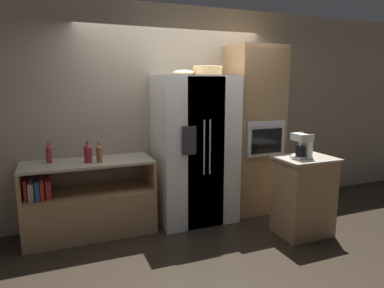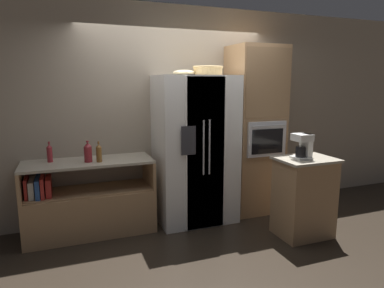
{
  "view_description": "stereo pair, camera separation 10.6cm",
  "coord_description": "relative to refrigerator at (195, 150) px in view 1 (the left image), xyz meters",
  "views": [
    {
      "loc": [
        -1.51,
        -3.99,
        1.81
      ],
      "look_at": [
        0.08,
        -0.06,
        1.04
      ],
      "focal_mm": 32.0,
      "sensor_mm": 36.0,
      "label": 1
    },
    {
      "loc": [
        -1.42,
        -4.03,
        1.81
      ],
      "look_at": [
        0.08,
        -0.06,
        1.04
      ],
      "focal_mm": 32.0,
      "sensor_mm": 36.0,
      "label": 2
    }
  ],
  "objects": [
    {
      "name": "coffee_maker",
      "position": [
        0.97,
        -0.91,
        0.15
      ],
      "size": [
        0.18,
        0.19,
        0.29
      ],
      "color": "white",
      "rests_on": "island_counter"
    },
    {
      "name": "island_counter",
      "position": [
        1.02,
        -0.91,
        -0.47
      ],
      "size": [
        0.66,
        0.51,
        0.94
      ],
      "color": "#A87F56",
      "rests_on": "ground_plane"
    },
    {
      "name": "fruit_bowl",
      "position": [
        -0.14,
        0.05,
        0.98
      ],
      "size": [
        0.28,
        0.28,
        0.07
      ],
      "color": "beige",
      "rests_on": "refrigerator"
    },
    {
      "name": "refrigerator",
      "position": [
        0.0,
        0.0,
        0.0
      ],
      "size": [
        1.0,
        0.73,
        1.9
      ],
      "color": "white",
      "rests_on": "ground_plane"
    },
    {
      "name": "wicker_basket",
      "position": [
        0.16,
        -0.02,
        1.01
      ],
      "size": [
        0.38,
        0.38,
        0.11
      ],
      "color": "tan",
      "rests_on": "refrigerator"
    },
    {
      "name": "bottle_wide",
      "position": [
        -1.34,
        0.01,
        0.06
      ],
      "size": [
        0.09,
        0.09,
        0.25
      ],
      "color": "maroon",
      "rests_on": "counter_left"
    },
    {
      "name": "ground_plane",
      "position": [
        -0.16,
        -0.03,
        -0.95
      ],
      "size": [
        20.0,
        20.0,
        0.0
      ],
      "primitive_type": "plane",
      "color": "black"
    },
    {
      "name": "counter_left",
      "position": [
        -1.35,
        0.06,
        -0.62
      ],
      "size": [
        1.49,
        0.59,
        0.89
      ],
      "color": "#A87F56",
      "rests_on": "ground_plane"
    },
    {
      "name": "bottle_tall",
      "position": [
        -1.22,
        -0.04,
        0.05
      ],
      "size": [
        0.06,
        0.06,
        0.24
      ],
      "color": "brown",
      "rests_on": "counter_left"
    },
    {
      "name": "bottle_short",
      "position": [
        -1.75,
        0.15,
        0.05
      ],
      "size": [
        0.06,
        0.06,
        0.24
      ],
      "color": "maroon",
      "rests_on": "counter_left"
    },
    {
      "name": "wall_back",
      "position": [
        -0.16,
        0.38,
        0.45
      ],
      "size": [
        12.0,
        0.06,
        2.8
      ],
      "color": "tan",
      "rests_on": "ground_plane"
    },
    {
      "name": "wall_oven",
      "position": [
        0.9,
        0.05,
        0.2
      ],
      "size": [
        0.69,
        0.66,
        2.29
      ],
      "color": "#A87F56",
      "rests_on": "ground_plane"
    }
  ]
}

